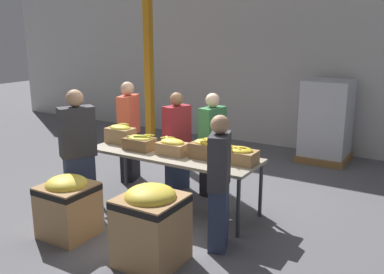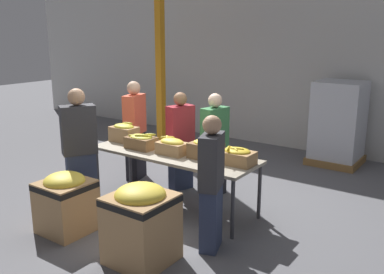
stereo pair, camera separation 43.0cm
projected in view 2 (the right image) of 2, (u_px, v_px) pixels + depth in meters
The scene contains 17 objects.
ground_plane at pixel (174, 207), 6.21m from camera, with size 30.00×30.00×0.00m, color slate.
wall_back at pixel (291, 54), 8.92m from camera, with size 16.00×0.08×4.00m.
sorting_table at pixel (173, 157), 6.02m from camera, with size 2.48×0.84×0.81m.
banana_box_0 at pixel (124, 132), 6.60m from camera, with size 0.42×0.27×0.30m.
banana_box_1 at pixel (141, 141), 6.20m from camera, with size 0.43×0.28×0.23m.
banana_box_2 at pixel (172, 146), 5.92m from camera, with size 0.42×0.26×0.25m.
banana_box_3 at pixel (206, 149), 5.72m from camera, with size 0.44×0.34×0.28m.
banana_box_4 at pixel (237, 156), 5.48m from camera, with size 0.44×0.34×0.24m.
volunteer_0 at pixel (135, 131), 7.22m from camera, with size 0.34×0.49×1.68m.
volunteer_1 at pixel (181, 142), 6.74m from camera, with size 0.33×0.46×1.57m.
volunteer_2 at pixel (211, 185), 4.84m from camera, with size 0.34×0.47×1.59m.
volunteer_3 at pixel (80, 151), 5.94m from camera, with size 0.44×0.52×1.73m.
volunteer_4 at pixel (215, 146), 6.48m from camera, with size 0.29×0.46×1.59m.
donation_bin_0 at pixel (66, 201), 5.37m from camera, with size 0.60×0.60×0.78m.
donation_bin_1 at pixel (141, 221), 4.64m from camera, with size 0.66×0.66×0.90m.
support_pillar at pixel (160, 54), 8.80m from camera, with size 0.15×0.15×4.00m.
pallet_stack_0 at pixel (338, 124), 8.05m from camera, with size 0.93×0.93×1.57m.
Camera 2 is at (3.55, -4.56, 2.50)m, focal length 40.00 mm.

